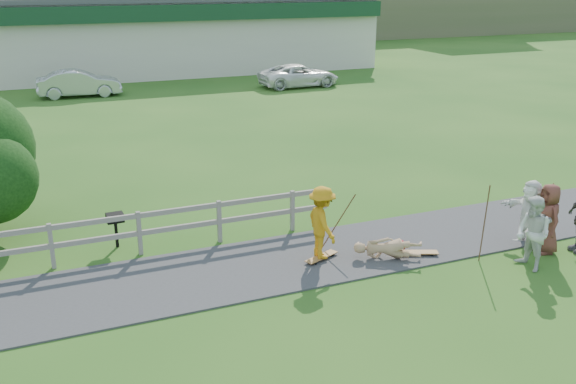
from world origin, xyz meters
The scene contains 18 objects.
ground centered at (0.00, 0.00, 0.00)m, with size 260.00×260.00×0.00m, color #255518.
path centered at (0.00, 1.50, 0.02)m, with size 34.00×3.00×0.04m, color #363638.
fence centered at (-4.62, 3.30, 0.72)m, with size 15.05×0.10×1.10m.
strip_mall centered at (4.00, 34.94, 2.58)m, with size 32.50×10.75×5.10m.
skater_rider centered at (1.88, 1.26, 0.87)m, with size 1.13×0.65×1.74m, color #C48112.
skater_fallen centered at (3.33, 0.70, 0.29)m, with size 1.58×0.38×0.58m, color tan.
spectator_a centered at (6.11, -0.99, 0.87)m, with size 0.85×0.66×1.74m, color silver.
spectator_c centered at (7.13, -0.37, 0.87)m, with size 0.85×0.55×1.74m, color brown.
spectator_d centered at (7.03, 0.13, 0.85)m, with size 1.57×0.50×1.70m, color white.
car_silver centered at (-1.13, 26.10, 0.74)m, with size 1.57×4.49×1.48m, color #B4B5BC.
car_white centered at (11.50, 24.45, 0.68)m, with size 2.25×4.88×1.36m, color white.
bbq centered at (-2.46, 3.97, 0.45)m, with size 0.41×0.31×0.89m, color black, non-canonical shape.
longboard_rider centered at (1.88, 1.26, 0.05)m, with size 0.95×0.23×0.11m, color olive, non-canonical shape.
longboard_fallen centered at (4.13, 0.60, 0.05)m, with size 0.97×0.24×0.11m, color olive, non-canonical shape.
helmet centered at (3.93, 1.05, 0.14)m, with size 0.27×0.27×0.27m, color #AA101B.
pole_rider centered at (2.48, 1.66, 0.85)m, with size 0.03×0.03×1.71m, color #513320.
pole_spec_left centered at (5.38, -0.18, 0.94)m, with size 0.03×0.03×1.88m, color #513320.
pole_spec_right centered at (7.19, -0.32, 0.87)m, with size 0.03×0.03×1.74m, color #513320.
Camera 1 is at (-4.24, -11.23, 6.42)m, focal length 40.00 mm.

